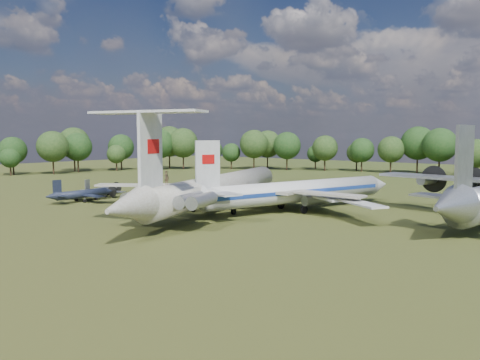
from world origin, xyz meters
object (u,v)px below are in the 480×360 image
Objects in this scene: small_prop_northwest at (101,192)px; person_on_il62 at (167,178)px; il62_airliner at (219,193)px; tu104_jet at (298,196)px; small_prop_west at (82,196)px.

person_on_il62 is (34.12, -13.66, 5.72)m from small_prop_northwest.
il62_airliner is 1.24× the size of tu104_jet.
tu104_jet is 24.62m from person_on_il62.
small_prop_west is at bearing -20.06° from person_on_il62.
tu104_jet is (9.50, 8.24, -0.51)m from il62_airliner.
il62_airliner is at bearing -121.57° from tu104_jet.
il62_airliner is 29.40m from small_prop_northwest.
person_on_il62 is (31.12, -7.65, 5.61)m from small_prop_west.
il62_airliner reaches higher than tu104_jet.
person_on_il62 is at bearing -44.04° from small_prop_northwest.
small_prop_west is 8.44× the size of person_on_il62.
tu104_jet reaches higher than small_prop_west.
il62_airliner is 27.49m from small_prop_west.
small_prop_northwest is 7.51× the size of person_on_il62.
small_prop_northwest is (-3.00, 6.01, -0.12)m from small_prop_west.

